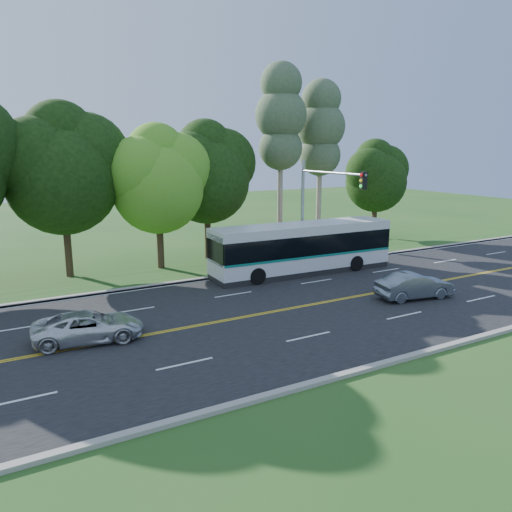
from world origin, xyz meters
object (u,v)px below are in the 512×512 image
traffic_signal (320,199)px  transit_bus (302,249)px  suv (89,327)px  sedan (414,286)px

traffic_signal → transit_bus: size_ratio=0.59×
traffic_signal → transit_bus: (-1.06, 0.28, -3.11)m
traffic_signal → suv: bearing=-162.0°
transit_bus → suv: (-14.03, -5.19, -0.93)m
traffic_signal → transit_bus: 3.30m
transit_bus → suv: 14.98m
traffic_signal → sedan: 8.21m
transit_bus → suv: transit_bus is taller
transit_bus → sedan: size_ratio=2.92×
sedan → suv: bearing=92.5°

